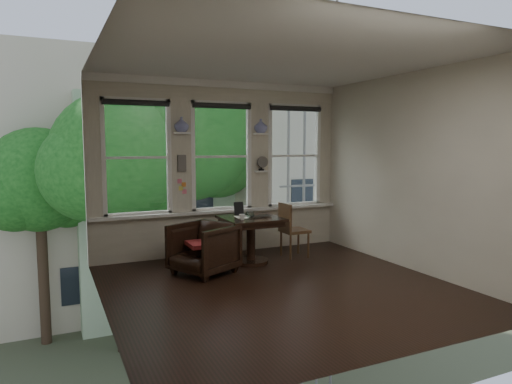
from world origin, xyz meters
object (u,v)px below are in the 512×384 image
side_chair_right (295,230)px  table (251,240)px  mug (242,217)px  laptop (262,217)px  armchair_left (204,249)px

side_chair_right → table: bearing=95.6°
side_chair_right → mug: (-1.08, -0.25, 0.33)m
laptop → mug: size_ratio=3.62×
armchair_left → mug: bearing=70.3°
table → side_chair_right: 0.86m
table → armchair_left: size_ratio=1.08×
table → armchair_left: bearing=-163.5°
laptop → side_chair_right: bearing=9.6°
side_chair_right → laptop: size_ratio=2.65×
laptop → mug: (-0.39, -0.09, 0.03)m
armchair_left → laptop: laptop is taller
armchair_left → mug: 0.78m
side_chair_right → laptop: bearing=104.1°
side_chair_right → mug: bearing=103.8°
table → mug: mug is taller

